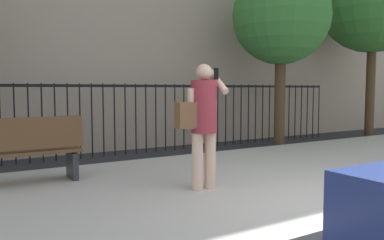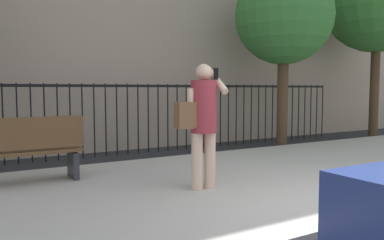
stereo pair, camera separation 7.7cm
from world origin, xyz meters
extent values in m
plane|color=#28282B|center=(0.00, 0.00, 0.00)|extent=(60.00, 60.00, 0.00)
cube|color=#B2ADA3|center=(0.00, 2.20, 0.07)|extent=(28.00, 4.40, 0.15)
cube|color=black|center=(0.00, 5.90, 1.55)|extent=(12.00, 0.04, 0.06)
cylinder|color=black|center=(-2.94, 5.90, 0.80)|extent=(0.03, 0.03, 1.60)
cylinder|color=black|center=(-2.68, 5.90, 0.80)|extent=(0.03, 0.03, 1.60)
cylinder|color=black|center=(-2.43, 5.90, 0.80)|extent=(0.03, 0.03, 1.60)
cylinder|color=black|center=(-2.17, 5.90, 0.80)|extent=(0.03, 0.03, 1.60)
cylinder|color=black|center=(-1.91, 5.90, 0.80)|extent=(0.03, 0.03, 1.60)
cylinder|color=black|center=(-1.66, 5.90, 0.80)|extent=(0.03, 0.03, 1.60)
cylinder|color=black|center=(-1.40, 5.90, 0.80)|extent=(0.03, 0.03, 1.60)
cylinder|color=black|center=(-1.15, 5.90, 0.80)|extent=(0.03, 0.03, 1.60)
cylinder|color=black|center=(-0.89, 5.90, 0.80)|extent=(0.03, 0.03, 1.60)
cylinder|color=black|center=(-0.64, 5.90, 0.80)|extent=(0.03, 0.03, 1.60)
cylinder|color=black|center=(-0.38, 5.90, 0.80)|extent=(0.03, 0.03, 1.60)
cylinder|color=black|center=(-0.13, 5.90, 0.80)|extent=(0.03, 0.03, 1.60)
cylinder|color=black|center=(0.13, 5.90, 0.80)|extent=(0.03, 0.03, 1.60)
cylinder|color=black|center=(0.38, 5.90, 0.80)|extent=(0.03, 0.03, 1.60)
cylinder|color=black|center=(0.64, 5.90, 0.80)|extent=(0.03, 0.03, 1.60)
cylinder|color=black|center=(0.89, 5.90, 0.80)|extent=(0.03, 0.03, 1.60)
cylinder|color=black|center=(1.15, 5.90, 0.80)|extent=(0.03, 0.03, 1.60)
cylinder|color=black|center=(1.40, 5.90, 0.80)|extent=(0.03, 0.03, 1.60)
cylinder|color=black|center=(1.66, 5.90, 0.80)|extent=(0.03, 0.03, 1.60)
cylinder|color=black|center=(1.91, 5.90, 0.80)|extent=(0.03, 0.03, 1.60)
cylinder|color=black|center=(2.17, 5.90, 0.80)|extent=(0.03, 0.03, 1.60)
cylinder|color=black|center=(2.43, 5.90, 0.80)|extent=(0.03, 0.03, 1.60)
cylinder|color=black|center=(2.68, 5.90, 0.80)|extent=(0.03, 0.03, 1.60)
cylinder|color=black|center=(2.94, 5.90, 0.80)|extent=(0.03, 0.03, 1.60)
cylinder|color=black|center=(3.19, 5.90, 0.80)|extent=(0.03, 0.03, 1.60)
cylinder|color=black|center=(3.45, 5.90, 0.80)|extent=(0.03, 0.03, 1.60)
cylinder|color=black|center=(3.70, 5.90, 0.80)|extent=(0.03, 0.03, 1.60)
cylinder|color=black|center=(3.96, 5.90, 0.80)|extent=(0.03, 0.03, 1.60)
cylinder|color=black|center=(4.21, 5.90, 0.80)|extent=(0.03, 0.03, 1.60)
cylinder|color=black|center=(4.47, 5.90, 0.80)|extent=(0.03, 0.03, 1.60)
cylinder|color=black|center=(4.72, 5.90, 0.80)|extent=(0.03, 0.03, 1.60)
cylinder|color=black|center=(4.98, 5.90, 0.80)|extent=(0.03, 0.03, 1.60)
cylinder|color=black|center=(5.23, 5.90, 0.80)|extent=(0.03, 0.03, 1.60)
cylinder|color=black|center=(5.49, 5.90, 0.80)|extent=(0.03, 0.03, 1.60)
cylinder|color=black|center=(5.74, 5.90, 0.80)|extent=(0.03, 0.03, 1.60)
cylinder|color=black|center=(6.00, 5.90, 0.80)|extent=(0.03, 0.03, 1.60)
cylinder|color=beige|center=(-0.80, 1.89, 0.53)|extent=(0.15, 0.15, 0.76)
cylinder|color=beige|center=(-1.00, 1.90, 0.53)|extent=(0.15, 0.15, 0.76)
cylinder|color=#992D38|center=(-0.90, 1.90, 1.25)|extent=(0.35, 0.35, 0.69)
sphere|color=beige|center=(-0.90, 1.90, 1.70)|extent=(0.21, 0.21, 0.21)
cylinder|color=beige|center=(-0.70, 1.89, 1.60)|extent=(0.11, 0.49, 0.38)
cylinder|color=beige|center=(-1.10, 1.90, 1.23)|extent=(0.09, 0.09, 0.53)
cube|color=black|center=(-0.76, 1.83, 1.68)|extent=(0.07, 0.01, 0.15)
cube|color=brown|center=(-1.16, 1.90, 1.15)|extent=(0.29, 0.17, 0.34)
cube|color=brown|center=(-2.93, 3.44, 0.60)|extent=(1.60, 0.45, 0.05)
cube|color=brown|center=(-2.93, 3.25, 0.88)|extent=(1.60, 0.06, 0.44)
cube|color=#333338|center=(-2.23, 3.44, 0.35)|extent=(0.08, 0.41, 0.40)
cylinder|color=#4C3823|center=(6.88, 4.76, 1.62)|extent=(0.26, 0.26, 3.25)
cylinder|color=#4C3823|center=(3.30, 4.82, 1.31)|extent=(0.27, 0.27, 2.62)
sphere|color=#387A33|center=(3.30, 4.82, 3.29)|extent=(2.41, 2.41, 2.41)
camera|label=1|loc=(-3.78, -2.46, 1.49)|focal=37.09mm
camera|label=2|loc=(-3.71, -2.50, 1.49)|focal=37.09mm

